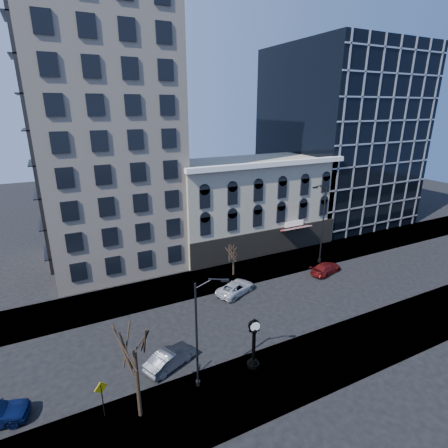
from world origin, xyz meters
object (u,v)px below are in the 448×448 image
warning_sign (102,393)px  car_near_b (170,358)px  street_clock (254,345)px  street_lamp_near (205,305)px

warning_sign → car_near_b: 6.00m
street_clock → car_near_b: (-5.57, 2.93, -1.30)m
car_near_b → street_lamp_near: bearing=-175.4°
street_lamp_near → warning_sign: bearing=-161.2°
warning_sign → street_clock: bearing=-21.2°
street_lamp_near → car_near_b: 6.85m
warning_sign → car_near_b: warning_sign is taller
street_clock → street_lamp_near: (-3.93, -0.19, 4.57)m
street_lamp_near → car_near_b: street_lamp_near is taller
street_clock → warning_sign: (-10.82, 0.33, -0.05)m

